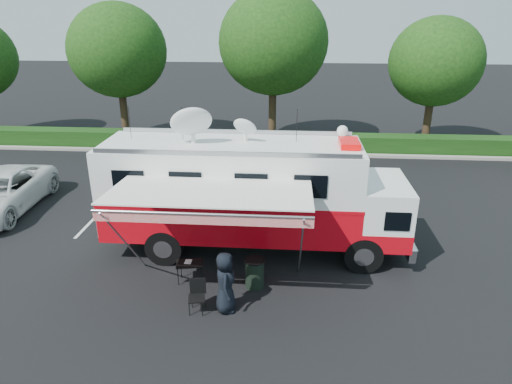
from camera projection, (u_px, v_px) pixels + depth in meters
ground_plane at (255, 249)px, 15.63m from camera, size 120.00×120.00×0.00m
back_border at (293, 60)px, 25.64m from camera, size 60.00×6.14×8.87m
stall_lines at (248, 212)px, 18.45m from camera, size 24.12×5.50×0.01m
command_truck at (252, 194)px, 14.89m from camera, size 9.89×2.72×4.75m
awning at (209, 197)px, 11.95m from camera, size 5.40×2.78×3.26m
white_suv at (3, 211)px, 18.58m from camera, size 2.91×5.86×1.60m
person at (226, 310)px, 12.46m from camera, size 0.65×0.91×1.74m
folding_table at (189, 264)px, 13.51m from camera, size 0.86×0.68×0.66m
folding_chair at (197, 293)px, 12.26m from camera, size 0.51×0.54×0.92m
trash_bin at (255, 273)px, 13.36m from camera, size 0.60×0.60×0.89m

